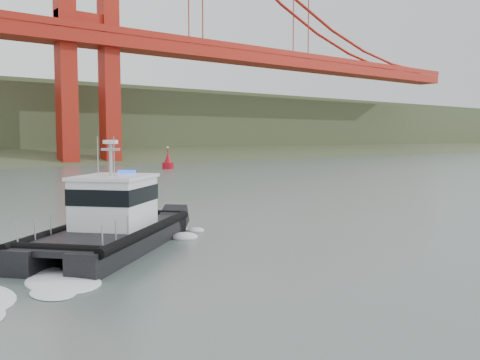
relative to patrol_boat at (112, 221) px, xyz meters
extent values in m
plane|color=#576862|center=(7.14, -4.57, -1.21)|extent=(400.00, 400.00, 0.00)
cube|color=black|center=(-0.90, 0.85, -0.83)|extent=(8.43, 7.28, 1.09)
cube|color=black|center=(0.67, -1.04, -0.83)|extent=(8.43, 7.28, 1.09)
cube|color=black|center=(-0.46, -0.38, -0.40)|extent=(8.95, 8.30, 0.23)
cube|color=white|center=(0.24, 0.20, 0.76)|extent=(4.25, 4.18, 2.09)
cube|color=black|center=(0.24, 0.20, 1.13)|extent=(4.33, 4.26, 0.68)
cube|color=white|center=(0.24, 0.20, 1.87)|extent=(4.51, 4.44, 0.15)
cylinder|color=#989CA1|center=(0.03, 0.02, 2.61)|extent=(0.15, 0.15, 1.63)
cylinder|color=white|center=(0.03, 0.02, 3.39)|extent=(0.63, 0.63, 0.16)
cylinder|color=#A60B18|center=(32.54, 49.28, -0.83)|extent=(1.74, 1.74, 1.16)
cone|color=#A60B18|center=(32.54, 49.28, 0.34)|extent=(1.35, 1.35, 1.74)
cylinder|color=#A60B18|center=(32.54, 49.28, 1.50)|extent=(0.15, 0.15, 0.97)
sphere|color=#E5D87F|center=(32.54, 49.28, 2.08)|extent=(0.29, 0.29, 0.29)
camera|label=1|loc=(-9.89, -21.08, 3.57)|focal=40.00mm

